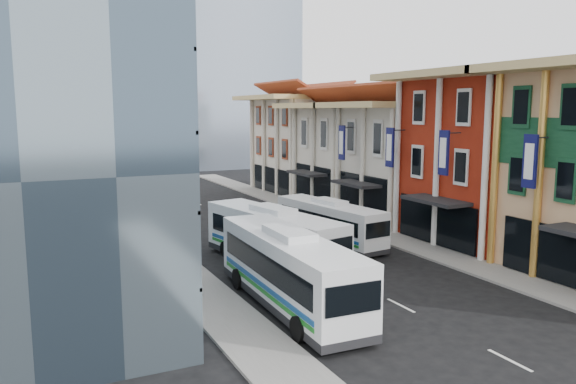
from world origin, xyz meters
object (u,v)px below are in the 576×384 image
bus_left_near (289,268)px  bus_right (329,221)px  office_tower (8,8)px  bus_left_far (273,236)px

bus_left_near → bus_right: (8.58, 10.78, -0.33)m
office_tower → bus_left_far: 19.37m
office_tower → bus_left_far: (14.22, -1.42, -13.07)m
office_tower → bus_left_far: size_ratio=2.49×
office_tower → bus_left_near: 19.58m
office_tower → bus_left_near: office_tower is taller
bus_left_far → bus_right: bearing=19.2°
bus_left_far → bus_right: bus_left_far is taller
bus_left_far → bus_right: size_ratio=1.15×
bus_left_near → bus_right: bus_left_near is taller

